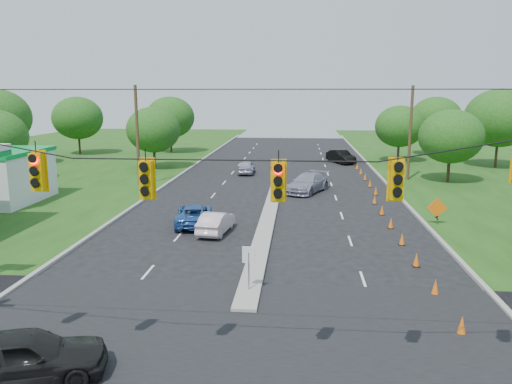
# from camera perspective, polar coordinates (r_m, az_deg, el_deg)

# --- Properties ---
(ground) EXTENTS (160.00, 160.00, 0.00)m
(ground) POSITION_cam_1_polar(r_m,az_deg,el_deg) (16.17, -3.12, -19.69)
(ground) COLOR black
(ground) RESTS_ON ground
(cross_street) EXTENTS (160.00, 14.00, 0.02)m
(cross_street) POSITION_cam_1_polar(r_m,az_deg,el_deg) (16.17, -3.12, -19.69)
(cross_street) COLOR black
(cross_street) RESTS_ON ground
(curb_left) EXTENTS (0.25, 110.00, 0.16)m
(curb_left) POSITION_cam_1_polar(r_m,az_deg,el_deg) (46.12, -10.32, 0.71)
(curb_left) COLOR gray
(curb_left) RESTS_ON ground
(curb_right) EXTENTS (0.25, 110.00, 0.16)m
(curb_right) POSITION_cam_1_polar(r_m,az_deg,el_deg) (45.22, 15.21, 0.28)
(curb_right) COLOR gray
(curb_right) RESTS_ON ground
(median) EXTENTS (1.00, 34.00, 0.18)m
(median) POSITION_cam_1_polar(r_m,az_deg,el_deg) (35.76, 1.62, -2.17)
(median) COLOR gray
(median) RESTS_ON ground
(median_sign) EXTENTS (0.55, 0.06, 2.05)m
(median_sign) POSITION_cam_1_polar(r_m,az_deg,el_deg) (20.97, -0.83, -7.79)
(median_sign) COLOR gray
(median_sign) RESTS_ON ground
(signal_span) EXTENTS (25.60, 0.32, 9.00)m
(signal_span) POSITION_cam_1_polar(r_m,az_deg,el_deg) (13.31, -4.17, -3.29)
(signal_span) COLOR #422D1C
(signal_span) RESTS_ON ground
(utility_pole_far_left) EXTENTS (0.28, 0.28, 9.00)m
(utility_pole_far_left) POSITION_cam_1_polar(r_m,az_deg,el_deg) (46.23, -13.40, 6.24)
(utility_pole_far_left) COLOR #422D1C
(utility_pole_far_left) RESTS_ON ground
(utility_pole_far_right) EXTENTS (0.28, 0.28, 9.00)m
(utility_pole_far_right) POSITION_cam_1_polar(r_m,az_deg,el_deg) (49.97, 17.21, 6.40)
(utility_pole_far_right) COLOR #422D1C
(utility_pole_far_right) RESTS_ON ground
(cone_0) EXTENTS (0.32, 0.32, 0.70)m
(cone_0) POSITION_cam_1_polar(r_m,az_deg,el_deg) (19.39, 22.47, -13.88)
(cone_0) COLOR orange
(cone_0) RESTS_ON ground
(cone_1) EXTENTS (0.32, 0.32, 0.70)m
(cone_1) POSITION_cam_1_polar(r_m,az_deg,el_deg) (22.48, 19.82, -10.18)
(cone_1) COLOR orange
(cone_1) RESTS_ON ground
(cone_2) EXTENTS (0.32, 0.32, 0.70)m
(cone_2) POSITION_cam_1_polar(r_m,az_deg,el_deg) (25.67, 17.86, -7.36)
(cone_2) COLOR orange
(cone_2) RESTS_ON ground
(cone_3) EXTENTS (0.32, 0.32, 0.70)m
(cone_3) POSITION_cam_1_polar(r_m,az_deg,el_deg) (28.93, 16.35, -5.17)
(cone_3) COLOR orange
(cone_3) RESTS_ON ground
(cone_4) EXTENTS (0.32, 0.32, 0.70)m
(cone_4) POSITION_cam_1_polar(r_m,az_deg,el_deg) (32.25, 15.16, -3.42)
(cone_4) COLOR orange
(cone_4) RESTS_ON ground
(cone_5) EXTENTS (0.32, 0.32, 0.70)m
(cone_5) POSITION_cam_1_polar(r_m,az_deg,el_deg) (35.60, 14.20, -2.00)
(cone_5) COLOR orange
(cone_5) RESTS_ON ground
(cone_6) EXTENTS (0.32, 0.32, 0.70)m
(cone_6) POSITION_cam_1_polar(r_m,az_deg,el_deg) (38.97, 13.40, -0.83)
(cone_6) COLOR orange
(cone_6) RESTS_ON ground
(cone_7) EXTENTS (0.32, 0.32, 0.70)m
(cone_7) POSITION_cam_1_polar(r_m,az_deg,el_deg) (42.46, 13.54, 0.15)
(cone_7) COLOR orange
(cone_7) RESTS_ON ground
(cone_8) EXTENTS (0.32, 0.32, 0.70)m
(cone_8) POSITION_cam_1_polar(r_m,az_deg,el_deg) (45.86, 12.91, 0.99)
(cone_8) COLOR orange
(cone_8) RESTS_ON ground
(cone_9) EXTENTS (0.32, 0.32, 0.70)m
(cone_9) POSITION_cam_1_polar(r_m,az_deg,el_deg) (49.28, 12.37, 1.71)
(cone_9) COLOR orange
(cone_9) RESTS_ON ground
(cone_10) EXTENTS (0.32, 0.32, 0.70)m
(cone_10) POSITION_cam_1_polar(r_m,az_deg,el_deg) (52.71, 11.90, 2.34)
(cone_10) COLOR orange
(cone_10) RESTS_ON ground
(cone_11) EXTENTS (0.32, 0.32, 0.70)m
(cone_11) POSITION_cam_1_polar(r_m,az_deg,el_deg) (56.15, 11.48, 2.90)
(cone_11) COLOR orange
(cone_11) RESTS_ON ground
(cone_12) EXTENTS (0.32, 0.32, 0.70)m
(cone_12) POSITION_cam_1_polar(r_m,az_deg,el_deg) (59.59, 11.12, 3.38)
(cone_12) COLOR orange
(cone_12) RESTS_ON ground
(cone_13) EXTENTS (0.32, 0.32, 0.70)m
(cone_13) POSITION_cam_1_polar(r_m,az_deg,el_deg) (63.04, 10.79, 3.82)
(cone_13) COLOR orange
(cone_13) RESTS_ON ground
(work_sign_1) EXTENTS (1.27, 0.58, 1.37)m
(work_sign_1) POSITION_cam_1_polar(r_m,az_deg,el_deg) (33.69, 19.99, -1.79)
(work_sign_1) COLOR black
(work_sign_1) RESTS_ON ground
(work_sign_2) EXTENTS (1.27, 0.58, 1.37)m
(work_sign_2) POSITION_cam_1_polar(r_m,az_deg,el_deg) (47.10, 15.70, 2.03)
(work_sign_2) COLOR black
(work_sign_2) RESTS_ON ground
(tree_4) EXTENTS (6.72, 6.72, 7.84)m
(tree_4) POSITION_cam_1_polar(r_m,az_deg,el_deg) (72.33, -19.71, 7.96)
(tree_4) COLOR black
(tree_4) RESTS_ON ground
(tree_5) EXTENTS (5.88, 5.88, 6.86)m
(tree_5) POSITION_cam_1_polar(r_m,az_deg,el_deg) (56.20, -11.65, 6.99)
(tree_5) COLOR black
(tree_5) RESTS_ON ground
(tree_6) EXTENTS (6.72, 6.72, 7.84)m
(tree_6) POSITION_cam_1_polar(r_m,az_deg,el_deg) (71.12, -9.77, 8.41)
(tree_6) COLOR black
(tree_6) RESTS_ON ground
(tree_9) EXTENTS (5.88, 5.88, 6.86)m
(tree_9) POSITION_cam_1_polar(r_m,az_deg,el_deg) (49.88, 21.39, 5.93)
(tree_9) COLOR black
(tree_9) RESTS_ON ground
(tree_10) EXTENTS (7.56, 7.56, 8.82)m
(tree_10) POSITION_cam_1_polar(r_m,az_deg,el_deg) (61.81, 26.08, 7.61)
(tree_10) COLOR black
(tree_10) RESTS_ON ground
(tree_11) EXTENTS (6.72, 6.72, 7.84)m
(tree_11) POSITION_cam_1_polar(r_m,az_deg,el_deg) (71.10, 19.85, 7.91)
(tree_11) COLOR black
(tree_11) RESTS_ON ground
(tree_12) EXTENTS (5.88, 5.88, 6.86)m
(tree_12) POSITION_cam_1_polar(r_m,az_deg,el_deg) (62.99, 16.10, 7.22)
(tree_12) COLOR black
(tree_12) RESTS_ON ground
(black_sedan) EXTENTS (5.00, 3.26, 1.58)m
(black_sedan) POSITION_cam_1_polar(r_m,az_deg,el_deg) (16.68, -24.95, -16.65)
(black_sedan) COLOR black
(black_sedan) RESTS_ON ground
(white_sedan) EXTENTS (1.86, 4.10, 1.30)m
(white_sedan) POSITION_cam_1_polar(r_m,az_deg,el_deg) (30.18, -4.59, -3.46)
(white_sedan) COLOR silver
(white_sedan) RESTS_ON ground
(blue_pickup) EXTENTS (2.95, 5.10, 1.34)m
(blue_pickup) POSITION_cam_1_polar(r_m,az_deg,el_deg) (32.15, -7.09, -2.57)
(blue_pickup) COLOR #24509D
(blue_pickup) RESTS_ON ground
(silver_car_far) EXTENTS (4.25, 5.89, 1.58)m
(silver_car_far) POSITION_cam_1_polar(r_m,az_deg,el_deg) (42.55, 5.91, 1.03)
(silver_car_far) COLOR #8F8DA2
(silver_car_far) RESTS_ON ground
(silver_car_oncoming) EXTENTS (1.67, 4.03, 1.37)m
(silver_car_oncoming) POSITION_cam_1_polar(r_m,az_deg,el_deg) (52.09, -1.10, 2.85)
(silver_car_oncoming) COLOR #A19BB4
(silver_car_oncoming) RESTS_ON ground
(dark_car_receding) EXTENTS (3.51, 5.02, 1.57)m
(dark_car_receding) POSITION_cam_1_polar(r_m,az_deg,el_deg) (60.90, 9.67, 4.01)
(dark_car_receding) COLOR black
(dark_car_receding) RESTS_ON ground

